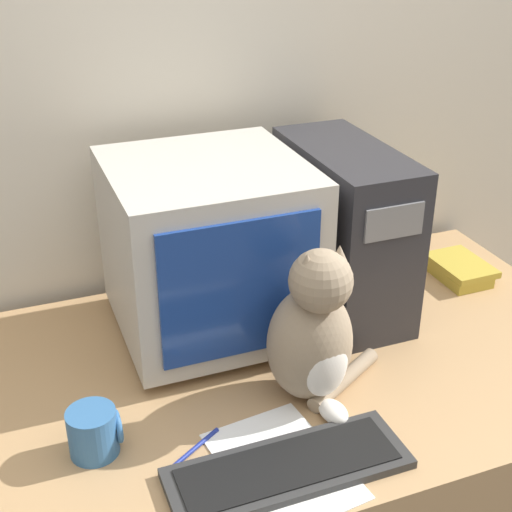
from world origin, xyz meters
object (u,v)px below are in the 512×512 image
at_px(cat, 314,335).
at_px(pen, 194,449).
at_px(mug, 94,432).
at_px(computer_tower, 343,229).
at_px(book_stack, 458,269).
at_px(crt_monitor, 209,248).
at_px(keyboard, 288,468).

xyz_separation_m(cat, pen, (-0.28, -0.07, -0.15)).
relative_size(pen, mug, 1.24).
relative_size(computer_tower, book_stack, 2.30).
height_order(crt_monitor, book_stack, crt_monitor).
relative_size(keyboard, book_stack, 2.33).
relative_size(book_stack, mug, 1.95).
xyz_separation_m(computer_tower, keyboard, (-0.37, -0.51, -0.20)).
bearing_deg(keyboard, cat, 54.31).
bearing_deg(cat, pen, -173.01).
relative_size(keyboard, pen, 3.66).
xyz_separation_m(computer_tower, book_stack, (0.37, 0.01, -0.19)).
distance_m(book_stack, pen, 0.97).
height_order(cat, book_stack, cat).
bearing_deg(crt_monitor, mug, -135.48).
xyz_separation_m(crt_monitor, computer_tower, (0.35, -0.01, -0.01)).
height_order(computer_tower, mug, computer_tower).
bearing_deg(book_stack, pen, -155.56).
bearing_deg(cat, keyboard, -133.13).
xyz_separation_m(computer_tower, pen, (-0.51, -0.40, -0.21)).
bearing_deg(mug, cat, 0.70).
distance_m(cat, pen, 0.33).
bearing_deg(book_stack, keyboard, -144.90).
relative_size(computer_tower, cat, 1.26).
bearing_deg(cat, crt_monitor, 102.09).
relative_size(crt_monitor, computer_tower, 0.99).
xyz_separation_m(keyboard, book_stack, (0.74, 0.52, 0.01)).
bearing_deg(book_stack, crt_monitor, -179.99).
xyz_separation_m(crt_monitor, pen, (-0.17, -0.40, -0.21)).
height_order(pen, mug, mug).
bearing_deg(keyboard, pen, 141.68).
bearing_deg(computer_tower, book_stack, 0.82).
relative_size(cat, pen, 2.86).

